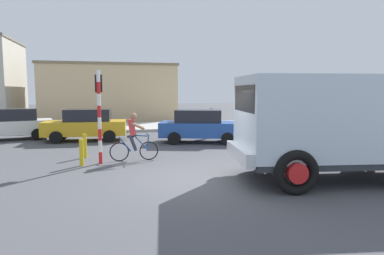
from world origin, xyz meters
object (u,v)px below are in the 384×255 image
(car_white_mid, at_px, (201,126))
(car_red_near, at_px, (11,124))
(traffic_light_pole, at_px, (99,104))
(car_far_side, at_px, (86,125))
(bollard_far, at_px, (85,146))
(cyclist, at_px, (134,137))
(pedestrian_near_kerb, at_px, (212,122))
(truck_foreground, at_px, (334,121))
(bollard_near, at_px, (82,152))

(car_white_mid, bearing_deg, car_red_near, 161.19)
(traffic_light_pole, xyz_separation_m, car_far_side, (-0.88, 5.72, -1.25))
(car_white_mid, xyz_separation_m, bollard_far, (-5.20, -2.72, -0.37))
(cyclist, relative_size, car_red_near, 0.40)
(car_white_mid, height_order, pedestrian_near_kerb, pedestrian_near_kerb)
(truck_foreground, distance_m, pedestrian_near_kerb, 9.25)
(bollard_near, bearing_deg, traffic_light_pole, 27.91)
(cyclist, distance_m, car_red_near, 8.99)
(car_red_near, height_order, car_white_mid, same)
(cyclist, bearing_deg, bollard_far, 151.34)
(pedestrian_near_kerb, height_order, bollard_near, pedestrian_near_kerb)
(pedestrian_near_kerb, bearing_deg, car_red_near, 171.24)
(truck_foreground, bearing_deg, bollard_far, 145.21)
(car_red_near, bearing_deg, bollard_near, -60.76)
(car_far_side, bearing_deg, traffic_light_pole, -81.22)
(car_white_mid, relative_size, bollard_near, 4.80)
(truck_foreground, distance_m, car_white_mid, 7.88)
(car_red_near, bearing_deg, truck_foreground, -44.10)
(car_white_mid, distance_m, bollard_far, 5.88)
(car_red_near, height_order, pedestrian_near_kerb, pedestrian_near_kerb)
(cyclist, bearing_deg, car_white_mid, 46.87)
(truck_foreground, relative_size, traffic_light_pole, 1.78)
(traffic_light_pole, relative_size, car_white_mid, 0.74)
(cyclist, height_order, bollard_near, cyclist)
(cyclist, distance_m, car_white_mid, 5.04)
(truck_foreground, distance_m, bollard_near, 7.95)
(car_red_near, bearing_deg, pedestrian_near_kerb, -8.76)
(traffic_light_pole, bearing_deg, bollard_near, -152.09)
(bollard_near, bearing_deg, bollard_far, 90.00)
(car_far_side, xyz_separation_m, bollard_near, (0.28, -6.04, -0.37))
(traffic_light_pole, xyz_separation_m, pedestrian_near_kerb, (5.64, 5.37, -1.22))
(cyclist, height_order, car_red_near, cyclist)
(cyclist, distance_m, car_far_side, 5.96)
(cyclist, relative_size, bollard_near, 1.92)
(bollard_near, height_order, bollard_far, same)
(bollard_near, bearing_deg, cyclist, 14.12)
(cyclist, height_order, bollard_far, cyclist)
(car_far_side, bearing_deg, truck_foreground, -52.47)
(car_red_near, bearing_deg, cyclist, -49.56)
(traffic_light_pole, distance_m, car_white_mid, 6.10)
(cyclist, distance_m, pedestrian_near_kerb, 6.90)
(car_far_side, distance_m, bollard_near, 6.06)
(truck_foreground, xyz_separation_m, bollard_near, (-7.04, 3.49, -1.22))
(car_far_side, height_order, pedestrian_near_kerb, pedestrian_near_kerb)
(car_white_mid, distance_m, pedestrian_near_kerb, 1.88)
(car_red_near, bearing_deg, car_white_mid, -18.81)
(pedestrian_near_kerb, bearing_deg, bollard_far, -145.47)
(car_red_near, relative_size, bollard_near, 4.76)
(car_red_near, xyz_separation_m, car_white_mid, (9.28, -3.16, 0.00))
(car_red_near, distance_m, car_far_side, 3.99)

